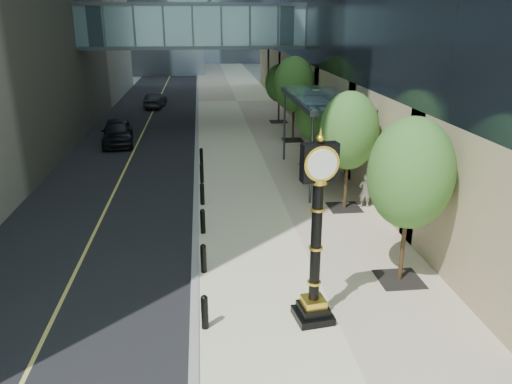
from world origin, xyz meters
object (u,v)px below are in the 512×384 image
car_far (156,101)px  car_near (117,132)px  pedestrian (365,191)px  street_clock (316,245)px

car_far → car_near: bearing=92.3°
pedestrian → car_near: size_ratio=0.31×
street_clock → car_near: size_ratio=1.09×
pedestrian → car_far: size_ratio=0.38×
street_clock → car_near: (-8.57, 21.71, -1.51)m
pedestrian → car_near: 18.43m
car_near → car_far: (1.36, 14.35, -0.17)m
street_clock → pedestrian: bearing=55.5°
pedestrian → car_near: bearing=-43.8°
street_clock → car_near: 23.39m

